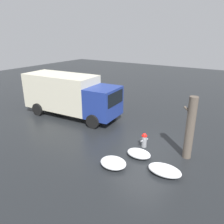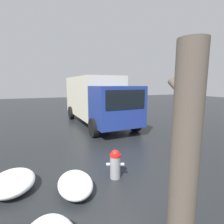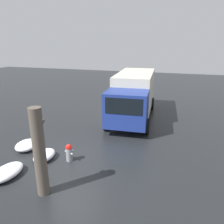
{
  "view_description": "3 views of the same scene",
  "coord_description": "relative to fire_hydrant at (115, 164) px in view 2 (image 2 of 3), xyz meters",
  "views": [
    {
      "loc": [
        -4.2,
        9.6,
        5.73
      ],
      "look_at": [
        2.74,
        -1.09,
        1.09
      ],
      "focal_mm": 35.0,
      "sensor_mm": 36.0,
      "label": 1
    },
    {
      "loc": [
        -4.03,
        1.67,
        2.49
      ],
      "look_at": [
        3.44,
        -1.26,
        1.2
      ],
      "focal_mm": 28.0,
      "sensor_mm": 36.0,
      "label": 2
    },
    {
      "loc": [
        -7.51,
        -4.29,
        4.97
      ],
      "look_at": [
        3.47,
        -0.87,
        1.25
      ],
      "focal_mm": 35.0,
      "sensor_mm": 36.0,
      "label": 3
    }
  ],
  "objects": [
    {
      "name": "delivery_truck",
      "position": [
        6.57,
        -1.41,
        1.22
      ],
      "size": [
        7.32,
        3.0,
        2.95
      ],
      "rotation": [
        0.0,
        0.0,
        1.64
      ],
      "color": "navy",
      "rests_on": "ground_plane"
    },
    {
      "name": "snow_pile_by_hydrant",
      "position": [
        -0.24,
        1.1,
        -0.2
      ],
      "size": [
        1.19,
        0.79,
        0.39
      ],
      "color": "white",
      "rests_on": "ground_plane"
    },
    {
      "name": "fire_hydrant",
      "position": [
        0.0,
        0.0,
        0.0
      ],
      "size": [
        0.39,
        0.48,
        0.78
      ],
      "rotation": [
        0.0,
        0.0,
        5.91
      ],
      "color": "gray",
      "rests_on": "ground_plane"
    },
    {
      "name": "tree_trunk",
      "position": [
        -2.2,
        -0.17,
        1.15
      ],
      "size": [
        0.62,
        0.4,
        3.08
      ],
      "color": "brown",
      "rests_on": "ground_plane"
    },
    {
      "name": "snow_pile_by_tree",
      "position": [
        0.36,
        2.47,
        -0.19
      ],
      "size": [
        1.23,
        0.99,
        0.41
      ],
      "color": "white",
      "rests_on": "ground_plane"
    },
    {
      "name": "ground_plane",
      "position": [
        -0.0,
        0.0,
        -0.4
      ],
      "size": [
        60.0,
        60.0,
        0.0
      ],
      "primitive_type": "plane",
      "color": "black"
    }
  ]
}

